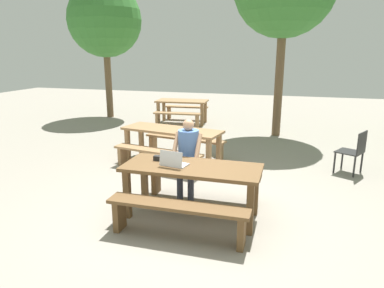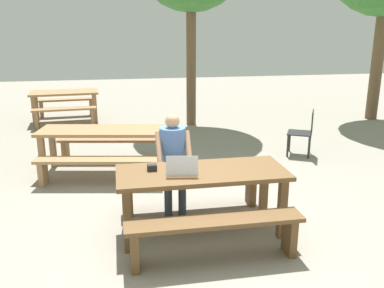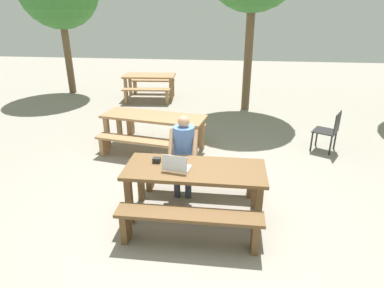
{
  "view_description": "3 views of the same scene",
  "coord_description": "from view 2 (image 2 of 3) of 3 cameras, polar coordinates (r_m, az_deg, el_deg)",
  "views": [
    {
      "loc": [
        1.31,
        -4.49,
        2.33
      ],
      "look_at": [
        -0.07,
        0.25,
        1.02
      ],
      "focal_mm": 32.71,
      "sensor_mm": 36.0,
      "label": 1
    },
    {
      "loc": [
        -0.92,
        -4.38,
        2.36
      ],
      "look_at": [
        -0.07,
        0.25,
        1.02
      ],
      "focal_mm": 38.86,
      "sensor_mm": 36.0,
      "label": 2
    },
    {
      "loc": [
        0.44,
        -4.01,
        2.82
      ],
      "look_at": [
        -0.07,
        0.25,
        1.02
      ],
      "focal_mm": 30.68,
      "sensor_mm": 36.0,
      "label": 3
    }
  ],
  "objects": [
    {
      "name": "plastic_chair",
      "position": [
        8.02,
        15.16,
        1.69
      ],
      "size": [
        0.6,
        0.6,
        0.86
      ],
      "rotation": [
        0.0,
        0.0,
        4.22
      ],
      "color": "#262626",
      "rests_on": "ground"
    },
    {
      "name": "person_seated",
      "position": [
        5.29,
        -2.6,
        -1.59
      ],
      "size": [
        0.44,
        0.42,
        1.3
      ],
      "color": "#333847",
      "rests_on": "ground"
    },
    {
      "name": "laptop",
      "position": [
        4.61,
        -1.36,
        -3.52
      ],
      "size": [
        0.39,
        0.32,
        0.24
      ],
      "rotation": [
        0.0,
        0.0,
        2.97
      ],
      "color": "silver",
      "rests_on": "picnic_table_front"
    },
    {
      "name": "bench_rear_south",
      "position": [
        10.38,
        -17.07,
        4.02
      ],
      "size": [
        1.5,
        0.41,
        0.47
      ],
      "rotation": [
        0.0,
        0.0,
        0.08
      ],
      "color": "#9E754C",
      "rests_on": "ground"
    },
    {
      "name": "picnic_table_mid",
      "position": [
        6.93,
        -11.76,
        1.14
      ],
      "size": [
        2.24,
        1.1,
        0.74
      ],
      "rotation": [
        0.0,
        0.0,
        -0.18
      ],
      "color": "#9E754C",
      "rests_on": "ground"
    },
    {
      "name": "picnic_table_front",
      "position": [
        4.79,
        1.37,
        -4.95
      ],
      "size": [
        1.94,
        0.81,
        0.77
      ],
      "color": "brown",
      "rests_on": "ground"
    },
    {
      "name": "ground_plane",
      "position": [
        5.06,
        1.32,
        -11.88
      ],
      "size": [
        30.0,
        30.0,
        0.0
      ],
      "primitive_type": "plane",
      "color": "gray"
    },
    {
      "name": "bench_mid_north",
      "position": [
        7.57,
        -10.77,
        0.06
      ],
      "size": [
        1.96,
        0.64,
        0.42
      ],
      "rotation": [
        0.0,
        0.0,
        -0.18
      ],
      "color": "#9E754C",
      "rests_on": "ground"
    },
    {
      "name": "bench_far",
      "position": [
        5.49,
        -0.04,
        -5.47
      ],
      "size": [
        1.84,
        0.3,
        0.47
      ],
      "color": "brown",
      "rests_on": "ground"
    },
    {
      "name": "bench_mid_south",
      "position": [
        6.46,
        -12.63,
        -2.81
      ],
      "size": [
        1.96,
        0.64,
        0.42
      ],
      "rotation": [
        0.0,
        0.0,
        -0.18
      ],
      "color": "#9E754C",
      "rests_on": "ground"
    },
    {
      "name": "bench_rear_north",
      "position": [
        11.71,
        -16.88,
        5.34
      ],
      "size": [
        1.5,
        0.41,
        0.47
      ],
      "rotation": [
        0.0,
        0.0,
        0.08
      ],
      "color": "#9E754C",
      "rests_on": "ground"
    },
    {
      "name": "bench_near",
      "position": [
        4.33,
        3.15,
        -11.68
      ],
      "size": [
        1.84,
        0.3,
        0.47
      ],
      "color": "brown",
      "rests_on": "ground"
    },
    {
      "name": "picnic_table_rear",
      "position": [
        10.99,
        -17.1,
        6.28
      ],
      "size": [
        1.7,
        0.96,
        0.77
      ],
      "rotation": [
        0.0,
        0.0,
        0.08
      ],
      "color": "#9E754C",
      "rests_on": "ground"
    },
    {
      "name": "small_pouch",
      "position": [
        4.76,
        -5.51,
        -3.23
      ],
      "size": [
        0.11,
        0.09,
        0.07
      ],
      "color": "black",
      "rests_on": "picnic_table_front"
    }
  ]
}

